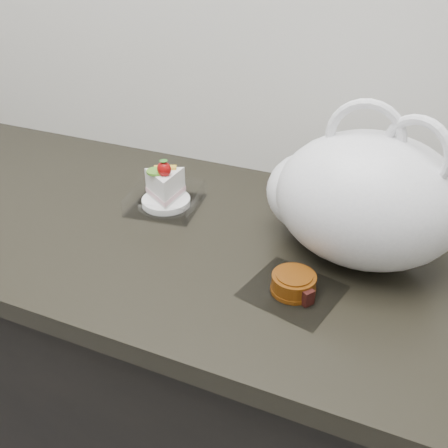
% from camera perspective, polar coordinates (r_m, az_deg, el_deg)
% --- Properties ---
extents(counter, '(2.04, 0.64, 0.90)m').
position_cam_1_polar(counter, '(1.31, -5.07, -16.87)').
color(counter, black).
rests_on(counter, ground).
extents(cake_tray, '(0.16, 0.16, 0.11)m').
position_cam_1_polar(cake_tray, '(1.08, -6.70, 3.47)').
color(cake_tray, white).
rests_on(cake_tray, counter).
extents(mooncake_wrap, '(0.18, 0.17, 0.04)m').
position_cam_1_polar(mooncake_wrap, '(0.84, 8.00, -6.93)').
color(mooncake_wrap, white).
rests_on(mooncake_wrap, counter).
extents(plastic_bag, '(0.39, 0.30, 0.29)m').
position_cam_1_polar(plastic_bag, '(0.90, 14.92, 2.91)').
color(plastic_bag, white).
rests_on(plastic_bag, counter).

